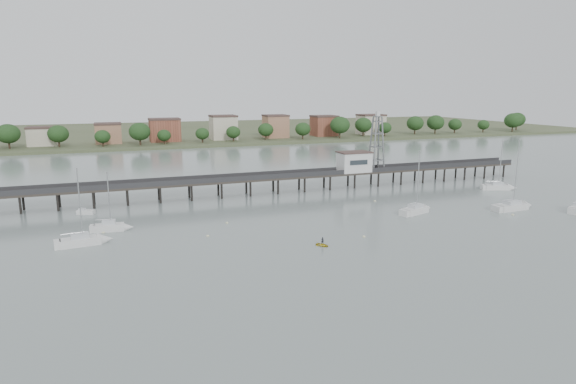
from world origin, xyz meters
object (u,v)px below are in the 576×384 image
(sailboat_b, at_px, (115,227))
(lattice_tower, at_px, (377,144))
(sailboat_e, at_px, (502,187))
(white_tender, at_px, (86,212))
(sailboat_a, at_px, (89,241))
(sailboat_d, at_px, (517,206))
(yellow_dinghy, at_px, (322,246))
(pier, at_px, (262,178))
(sailboat_c, at_px, (419,210))

(sailboat_b, bearing_deg, lattice_tower, 23.13)
(lattice_tower, height_order, sailboat_b, lattice_tower)
(lattice_tower, height_order, sailboat_e, lattice_tower)
(sailboat_e, xyz_separation_m, white_tender, (-98.47, 9.87, -0.23))
(sailboat_a, bearing_deg, sailboat_b, 52.03)
(sailboat_b, height_order, sailboat_d, sailboat_d)
(white_tender, bearing_deg, sailboat_a, -62.82)
(yellow_dinghy, bearing_deg, white_tender, 101.86)
(pier, height_order, yellow_dinghy, pier)
(lattice_tower, distance_m, sailboat_e, 33.42)
(pier, relative_size, sailboat_b, 13.28)
(pier, relative_size, yellow_dinghy, 64.89)
(sailboat_a, distance_m, sailboat_c, 63.38)
(sailboat_c, relative_size, yellow_dinghy, 5.93)
(sailboat_d, relative_size, white_tender, 4.24)
(sailboat_c, xyz_separation_m, yellow_dinghy, (-27.69, -13.03, -0.64))
(pier, bearing_deg, sailboat_b, -148.30)
(sailboat_a, height_order, yellow_dinghy, sailboat_a)
(pier, distance_m, sailboat_e, 61.03)
(lattice_tower, relative_size, yellow_dinghy, 6.71)
(sailboat_a, relative_size, white_tender, 3.60)
(lattice_tower, distance_m, sailboat_a, 75.94)
(sailboat_b, relative_size, yellow_dinghy, 4.89)
(pier, distance_m, yellow_dinghy, 42.15)
(lattice_tower, bearing_deg, sailboat_d, -65.89)
(pier, distance_m, sailboat_d, 57.40)
(pier, xyz_separation_m, yellow_dinghy, (-2.63, -41.90, -3.79))
(lattice_tower, bearing_deg, sailboat_e, -30.94)
(pier, bearing_deg, sailboat_e, -15.53)
(sailboat_e, height_order, yellow_dinghy, sailboat_e)
(pier, xyz_separation_m, sailboat_c, (25.05, -28.87, -3.15))
(sailboat_e, height_order, white_tender, sailboat_e)
(sailboat_d, bearing_deg, sailboat_c, 164.29)
(lattice_tower, height_order, sailboat_c, lattice_tower)
(sailboat_d, height_order, yellow_dinghy, sailboat_d)
(sailboat_d, bearing_deg, pier, 140.70)
(white_tender, height_order, yellow_dinghy, white_tender)
(white_tender, xyz_separation_m, yellow_dinghy, (37.11, -35.45, -0.42))
(sailboat_a, height_order, sailboat_e, sailboat_a)
(yellow_dinghy, bearing_deg, lattice_tower, 16.38)
(sailboat_c, xyz_separation_m, sailboat_b, (-59.31, 7.72, 0.01))
(sailboat_a, height_order, sailboat_b, sailboat_a)
(sailboat_c, height_order, yellow_dinghy, sailboat_c)
(pier, height_order, sailboat_a, sailboat_a)
(sailboat_e, height_order, sailboat_d, sailboat_d)
(sailboat_c, height_order, white_tender, sailboat_c)
(lattice_tower, relative_size, sailboat_b, 1.37)
(sailboat_e, xyz_separation_m, yellow_dinghy, (-61.36, -25.58, -0.64))
(sailboat_b, height_order, white_tender, sailboat_b)
(pier, height_order, white_tender, pier)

